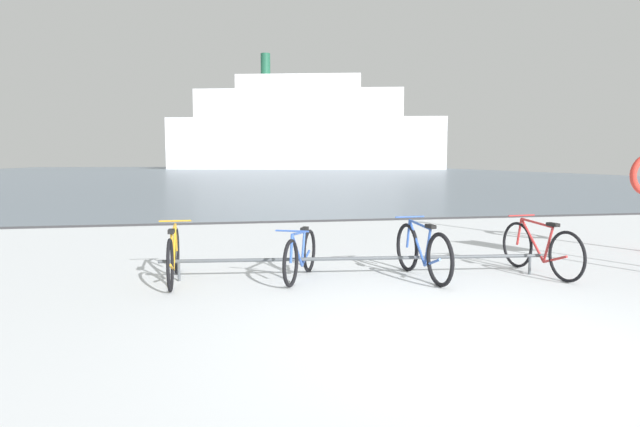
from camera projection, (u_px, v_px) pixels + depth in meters
ground at (236, 175)px, 57.55m from camera, size 80.00×132.00×0.08m
bike_rack at (359, 259)px, 7.69m from camera, size 5.62×0.65×0.31m
bicycle_0 at (174, 256)px, 7.41m from camera, size 0.46×1.79×0.81m
bicycle_1 at (300, 255)px, 7.60m from camera, size 0.75×1.52×0.75m
bicycle_2 at (422, 252)px, 7.64m from camera, size 0.46×1.78×0.85m
bicycle_3 at (540, 249)px, 7.92m from camera, size 0.46×1.79×0.84m
ferry_ship at (304, 131)px, 92.87m from camera, size 47.48×20.81×19.74m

